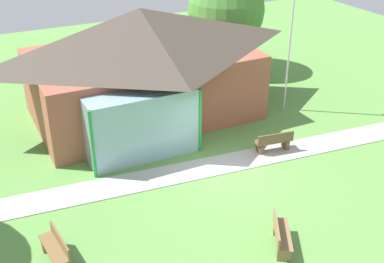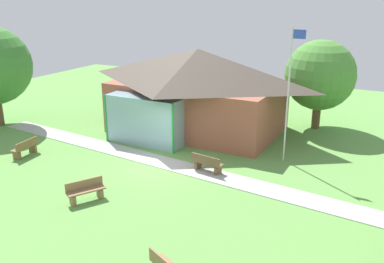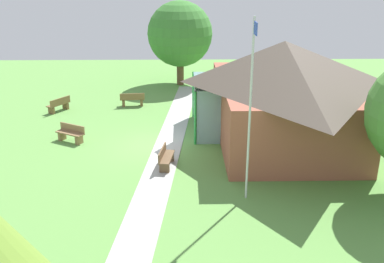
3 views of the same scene
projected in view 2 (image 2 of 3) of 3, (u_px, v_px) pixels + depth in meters
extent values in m
plane|color=#609947|center=(157.00, 167.00, 19.74)|extent=(44.00, 44.00, 0.00)
cube|color=#A35642|center=(198.00, 106.00, 24.74)|extent=(9.33, 5.85, 2.90)
pyramid|color=#4C4238|center=(198.00, 65.00, 23.99)|extent=(10.33, 6.85, 1.88)
cube|color=#8CB2BF|center=(144.00, 120.00, 22.44)|extent=(4.20, 1.20, 2.61)
cylinder|color=green|center=(106.00, 118.00, 22.85)|extent=(0.12, 0.12, 2.61)
cylinder|color=green|center=(173.00, 129.00, 21.01)|extent=(0.12, 0.12, 2.61)
cube|color=#ADADA8|center=(163.00, 162.00, 20.24)|extent=(22.81, 3.45, 0.03)
cylinder|color=silver|center=(288.00, 96.00, 19.54)|extent=(0.08, 0.08, 6.40)
cube|color=blue|center=(299.00, 34.00, 18.50)|extent=(0.60, 0.02, 0.40)
cube|color=brown|center=(208.00, 163.00, 19.09)|extent=(1.55, 0.65, 0.06)
cube|color=brown|center=(198.00, 165.00, 19.48)|extent=(0.22, 0.42, 0.39)
cube|color=brown|center=(218.00, 171.00, 18.87)|extent=(0.22, 0.42, 0.39)
cube|color=brown|center=(206.00, 160.00, 18.88)|extent=(1.49, 0.27, 0.36)
cube|color=olive|center=(86.00, 191.00, 16.39)|extent=(1.13, 1.52, 0.06)
cube|color=olive|center=(100.00, 193.00, 16.76)|extent=(0.43, 0.34, 0.39)
cube|color=olive|center=(73.00, 200.00, 16.19)|extent=(0.43, 0.34, 0.39)
cube|color=olive|center=(84.00, 184.00, 16.48)|extent=(0.80, 1.33, 0.36)
cube|color=brown|center=(24.00, 147.00, 21.00)|extent=(0.59, 1.54, 0.06)
cube|color=brown|center=(17.00, 156.00, 20.59)|extent=(0.41, 0.20, 0.39)
cube|color=brown|center=(33.00, 148.00, 21.56)|extent=(0.41, 0.20, 0.39)
cube|color=brown|center=(27.00, 144.00, 20.87)|extent=(0.21, 1.50, 0.36)
cylinder|color=brown|center=(316.00, 114.00, 25.19)|extent=(0.48, 0.48, 1.69)
sphere|color=#4C8C38|center=(320.00, 75.00, 24.44)|extent=(4.09, 4.09, 4.09)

